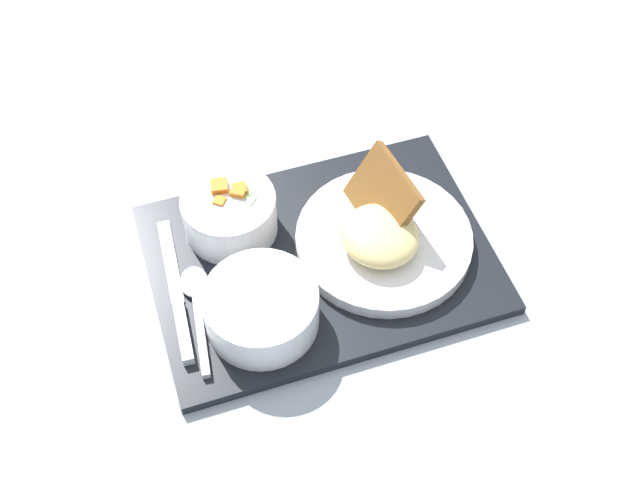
# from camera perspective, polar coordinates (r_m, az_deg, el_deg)

# --- Properties ---
(ground_plane) EXTENTS (4.00, 4.00, 0.00)m
(ground_plane) POSITION_cam_1_polar(r_m,az_deg,el_deg) (0.96, 0.00, -1.56)
(ground_plane) COLOR #99A3AD
(serving_tray) EXTENTS (0.43, 0.32, 0.01)m
(serving_tray) POSITION_cam_1_polar(r_m,az_deg,el_deg) (0.95, 0.00, -1.33)
(serving_tray) COLOR black
(serving_tray) RESTS_ON ground_plane
(bowl_salad) EXTENTS (0.11, 0.11, 0.06)m
(bowl_salad) POSITION_cam_1_polar(r_m,az_deg,el_deg) (0.95, -6.43, 2.05)
(bowl_salad) COLOR white
(bowl_salad) RESTS_ON serving_tray
(bowl_soup) EXTENTS (0.13, 0.13, 0.05)m
(bowl_soup) POSITION_cam_1_polar(r_m,az_deg,el_deg) (0.88, -4.21, -4.74)
(bowl_soup) COLOR white
(bowl_soup) RESTS_ON serving_tray
(plate_main) EXTENTS (0.21, 0.21, 0.09)m
(plate_main) POSITION_cam_1_polar(r_m,az_deg,el_deg) (0.95, 4.41, 0.45)
(plate_main) COLOR white
(plate_main) RESTS_ON serving_tray
(knife) EXTENTS (0.02, 0.20, 0.01)m
(knife) POSITION_cam_1_polar(r_m,az_deg,el_deg) (0.92, -9.98, -4.86)
(knife) COLOR silver
(knife) RESTS_ON serving_tray
(spoon) EXTENTS (0.03, 0.14, 0.01)m
(spoon) POSITION_cam_1_polar(r_m,az_deg,el_deg) (0.92, -8.78, -4.15)
(spoon) COLOR silver
(spoon) RESTS_ON serving_tray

